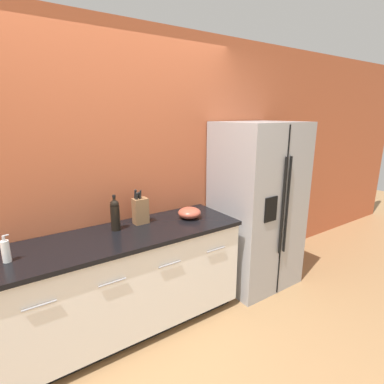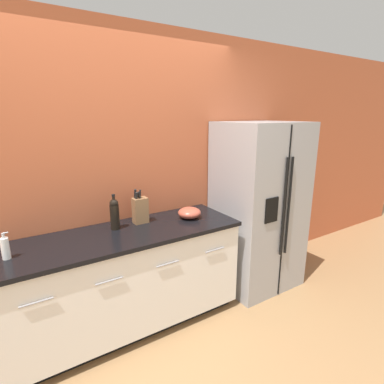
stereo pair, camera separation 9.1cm
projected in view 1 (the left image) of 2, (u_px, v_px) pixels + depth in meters
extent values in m
cube|color=#BC5B38|center=(113.00, 177.00, 2.65)|extent=(10.00, 0.05, 2.60)
cube|color=black|center=(128.00, 320.00, 2.70)|extent=(1.91, 0.54, 0.09)
cube|color=white|center=(128.00, 279.00, 2.55)|extent=(1.95, 0.62, 0.77)
cube|color=black|center=(125.00, 236.00, 2.44)|extent=(1.98, 0.64, 0.03)
cylinder|color=#99999E|center=(39.00, 306.00, 1.86)|extent=(0.20, 0.01, 0.01)
cylinder|color=#99999E|center=(112.00, 283.00, 2.11)|extent=(0.20, 0.01, 0.01)
cylinder|color=#99999E|center=(170.00, 264.00, 2.37)|extent=(0.20, 0.01, 0.01)
cylinder|color=#99999E|center=(216.00, 250.00, 2.63)|extent=(0.20, 0.01, 0.01)
cube|color=#9E9EA0|center=(257.00, 206.00, 3.23)|extent=(0.84, 0.70, 1.77)
cube|color=black|center=(283.00, 215.00, 2.94)|extent=(0.01, 0.01, 1.73)
cylinder|color=black|center=(283.00, 207.00, 2.89)|extent=(0.02, 0.02, 0.97)
cylinder|color=black|center=(287.00, 206.00, 2.93)|extent=(0.02, 0.02, 0.97)
cube|color=black|center=(271.00, 209.00, 2.82)|extent=(0.16, 0.01, 0.24)
cube|color=olive|center=(141.00, 211.00, 2.64)|extent=(0.13, 0.09, 0.23)
cylinder|color=black|center=(135.00, 194.00, 2.60)|extent=(0.02, 0.04, 0.09)
cylinder|color=black|center=(137.00, 196.00, 2.58)|extent=(0.02, 0.03, 0.06)
cylinder|color=black|center=(139.00, 195.00, 2.62)|extent=(0.02, 0.03, 0.06)
cylinder|color=black|center=(140.00, 194.00, 2.59)|extent=(0.02, 0.03, 0.08)
cylinder|color=black|center=(115.00, 218.00, 2.49)|extent=(0.08, 0.08, 0.21)
sphere|color=black|center=(114.00, 204.00, 2.46)|extent=(0.07, 0.07, 0.07)
cylinder|color=black|center=(114.00, 201.00, 2.45)|extent=(0.02, 0.02, 0.07)
cylinder|color=black|center=(114.00, 196.00, 2.44)|extent=(0.03, 0.03, 0.02)
cylinder|color=white|center=(6.00, 251.00, 1.96)|extent=(0.05, 0.05, 0.15)
cylinder|color=#B2B2B5|center=(4.00, 238.00, 1.93)|extent=(0.02, 0.02, 0.04)
cylinder|color=#B2B2B5|center=(6.00, 235.00, 1.94)|extent=(0.03, 0.01, 0.01)
ellipsoid|color=#B24C38|center=(189.00, 213.00, 2.79)|extent=(0.21, 0.21, 0.10)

